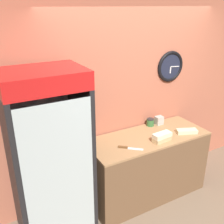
# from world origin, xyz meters

# --- Properties ---
(wall_back) EXTENTS (5.20, 0.10, 2.70)m
(wall_back) POSITION_xyz_m (0.01, 1.26, 1.35)
(wall_back) COLOR #B7664C
(wall_back) RESTS_ON ground_plane
(prep_counter) EXTENTS (1.64, 0.66, 0.91)m
(prep_counter) POSITION_xyz_m (0.00, 0.88, 0.46)
(prep_counter) COLOR brown
(prep_counter) RESTS_ON ground_plane
(beverage_cooler) EXTENTS (0.80, 0.69, 1.97)m
(beverage_cooler) POSITION_xyz_m (-1.32, 0.92, 1.08)
(beverage_cooler) COLOR black
(beverage_cooler) RESTS_ON ground_plane
(sandwich_stack_bottom) EXTENTS (0.27, 0.14, 0.06)m
(sandwich_stack_bottom) POSITION_xyz_m (0.07, 0.69, 0.94)
(sandwich_stack_bottom) COLOR tan
(sandwich_stack_bottom) RESTS_ON prep_counter
(sandwich_stack_middle) EXTENTS (0.26, 0.13, 0.06)m
(sandwich_stack_middle) POSITION_xyz_m (0.07, 0.69, 1.00)
(sandwich_stack_middle) COLOR beige
(sandwich_stack_middle) RESTS_ON sandwich_stack_bottom
(sandwich_flat_left) EXTENTS (0.30, 0.21, 0.05)m
(sandwich_flat_left) POSITION_xyz_m (0.52, 0.71, 0.94)
(sandwich_flat_left) COLOR beige
(sandwich_flat_left) RESTS_ON prep_counter
(chefs_knife) EXTENTS (0.26, 0.22, 0.02)m
(chefs_knife) POSITION_xyz_m (-0.41, 0.75, 0.92)
(chefs_knife) COLOR silver
(chefs_knife) RESTS_ON prep_counter
(condiment_jar) EXTENTS (0.11, 0.11, 0.11)m
(condiment_jar) POSITION_xyz_m (0.22, 1.14, 0.97)
(condiment_jar) COLOR #336B38
(condiment_jar) RESTS_ON prep_counter
(napkin_dispenser) EXTENTS (0.11, 0.09, 0.12)m
(napkin_dispenser) POSITION_xyz_m (0.36, 1.11, 0.97)
(napkin_dispenser) COLOR #B7B2AD
(napkin_dispenser) RESTS_ON prep_counter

